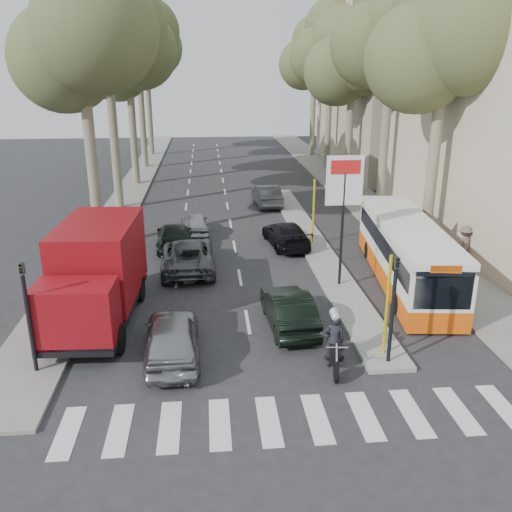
{
  "coord_description": "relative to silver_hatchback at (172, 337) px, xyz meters",
  "views": [
    {
      "loc": [
        -2.25,
        -16.03,
        8.82
      ],
      "look_at": [
        -0.34,
        4.76,
        1.6
      ],
      "focal_mm": 38.0,
      "sensor_mm": 36.0,
      "label": 1
    }
  ],
  "objects": [
    {
      "name": "median_left",
      "position": [
        -4.5,
        28.39,
        -0.67
      ],
      "size": [
        2.4,
        64.0,
        0.12
      ],
      "primitive_type": "cube",
      "color": "gray",
      "rests_on": "ground"
    },
    {
      "name": "tree_r_b",
      "position": [
        12.73,
        18.5,
        10.68
      ],
      "size": [
        7.4,
        7.2,
        15.27
      ],
      "color": "#6B604C",
      "rests_on": "ground"
    },
    {
      "name": "motorcycle",
      "position": [
        5.03,
        -0.88,
        0.14
      ],
      "size": [
        0.89,
        2.24,
        1.91
      ],
      "rotation": [
        0.0,
        0.0,
        -0.12
      ],
      "color": "black",
      "rests_on": "ground"
    },
    {
      "name": "tree_l_a",
      "position": [
        -4.37,
        12.5,
        9.65
      ],
      "size": [
        7.4,
        7.2,
        14.1
      ],
      "color": "#6B604C",
      "rests_on": "ground"
    },
    {
      "name": "traffic_light_left",
      "position": [
        -4.1,
        -0.61,
        1.75
      ],
      "size": [
        0.16,
        0.41,
        3.6
      ],
      "color": "black",
      "rests_on": "ground"
    },
    {
      "name": "tree_l_b",
      "position": [
        -4.47,
        20.5,
        10.34
      ],
      "size": [
        7.4,
        7.2,
        14.88
      ],
      "color": "#6B604C",
      "rests_on": "ground"
    },
    {
      "name": "sidewalk_right",
      "position": [
        12.1,
        25.39,
        -0.67
      ],
      "size": [
        3.2,
        70.0,
        0.12
      ],
      "primitive_type": "cube",
      "color": "gray",
      "rests_on": "ground"
    },
    {
      "name": "ground",
      "position": [
        3.5,
        0.39,
        -0.73
      ],
      "size": [
        120.0,
        120.0,
        0.0
      ],
      "primitive_type": "plane",
      "color": "#28282B",
      "rests_on": "ground"
    },
    {
      "name": "silver_hatchback",
      "position": [
        0.0,
        0.0,
        0.0
      ],
      "size": [
        1.9,
        4.37,
        1.47
      ],
      "primitive_type": "imported",
      "rotation": [
        0.0,
        0.0,
        3.18
      ],
      "color": "#93959A",
      "rests_on": "ground"
    },
    {
      "name": "tree_r_c",
      "position": [
        12.53,
        26.5,
        8.96
      ],
      "size": [
        7.4,
        7.2,
        13.32
      ],
      "color": "#6B604C",
      "rests_on": "ground"
    },
    {
      "name": "billboard",
      "position": [
        6.75,
        5.38,
        2.97
      ],
      "size": [
        1.5,
        12.1,
        5.6
      ],
      "color": "yellow",
      "rests_on": "ground"
    },
    {
      "name": "queue_car_e",
      "position": [
        -0.5,
        11.39,
        -0.08
      ],
      "size": [
        2.06,
        4.56,
        1.3
      ],
      "primitive_type": "imported",
      "rotation": [
        0.0,
        0.0,
        3.2
      ],
      "color": "black",
      "rests_on": "ground"
    },
    {
      "name": "pedestrian_near",
      "position": [
        12.58,
        10.85,
        0.26
      ],
      "size": [
        0.77,
        1.13,
        1.75
      ],
      "primitive_type": "imported",
      "rotation": [
        0.0,
        0.0,
        1.85
      ],
      "color": "#3D314A",
      "rests_on": "sidewalk_right"
    },
    {
      "name": "tree_r_d",
      "position": [
        12.63,
        34.5,
        10.34
      ],
      "size": [
        7.4,
        7.2,
        14.88
      ],
      "color": "#6B604C",
      "rests_on": "ground"
    },
    {
      "name": "city_bus",
      "position": [
        9.7,
        5.71,
        0.69
      ],
      "size": [
        3.36,
        10.47,
        2.71
      ],
      "rotation": [
        0.0,
        0.0,
        -0.11
      ],
      "color": "#F4570D",
      "rests_on": "ground"
    },
    {
      "name": "building_far",
      "position": [
        19.0,
        34.39,
        7.27
      ],
      "size": [
        11.0,
        20.0,
        16.0
      ],
      "primitive_type": "cube",
      "color": "#B7A88E",
      "rests_on": "ground"
    },
    {
      "name": "red_truck",
      "position": [
        -2.79,
        2.99,
        1.16
      ],
      "size": [
        2.88,
        6.85,
        3.59
      ],
      "rotation": [
        0.0,
        0.0,
        -0.05
      ],
      "color": "black",
      "rests_on": "ground"
    },
    {
      "name": "traffic_light_island",
      "position": [
        6.75,
        -1.11,
        1.75
      ],
      "size": [
        0.16,
        0.41,
        3.6
      ],
      "color": "black",
      "rests_on": "ground"
    },
    {
      "name": "tree_l_e",
      "position": [
        -4.47,
        44.5,
        9.99
      ],
      "size": [
        7.4,
        7.2,
        14.49
      ],
      "color": "#6B604C",
      "rests_on": "ground"
    },
    {
      "name": "queue_car_c",
      "position": [
        0.5,
        13.76,
        -0.11
      ],
      "size": [
        1.76,
        3.77,
        1.25
      ],
      "primitive_type": "imported",
      "rotation": [
        0.0,
        0.0,
        3.22
      ],
      "color": "#9EA1A6",
      "rests_on": "ground"
    },
    {
      "name": "queue_car_a",
      "position": [
        0.27,
        8.17,
        -0.02
      ],
      "size": [
        2.56,
        5.22,
        1.43
      ],
      "primitive_type": "imported",
      "rotation": [
        0.0,
        0.0,
        3.18
      ],
      "color": "#4D4F54",
      "rests_on": "ground"
    },
    {
      "name": "tree_l_d",
      "position": [
        -4.37,
        36.5,
        11.03
      ],
      "size": [
        7.4,
        7.2,
        15.66
      ],
      "color": "#6B604C",
      "rests_on": "ground"
    },
    {
      "name": "pedestrian_far",
      "position": [
        13.25,
        7.64,
        0.28
      ],
      "size": [
        1.24,
        0.75,
        1.78
      ],
      "primitive_type": "imported",
      "rotation": [
        0.0,
        0.0,
        3.36
      ],
      "color": "#6A5A50",
      "rests_on": "sidewalk_right"
    },
    {
      "name": "dark_hatchback",
      "position": [
        4.03,
        1.87,
        -0.05
      ],
      "size": [
        1.7,
        4.21,
        1.36
      ],
      "primitive_type": "imported",
      "rotation": [
        0.0,
        0.0,
        3.21
      ],
      "color": "black",
      "rests_on": "ground"
    },
    {
      "name": "tree_r_e",
      "position": [
        12.73,
        42.5,
        9.65
      ],
      "size": [
        7.4,
        7.2,
        14.1
      ],
      "color": "#6B604C",
      "rests_on": "ground"
    },
    {
      "name": "tree_l_c",
      "position": [
        -4.27,
        28.5,
        9.3
      ],
      "size": [
        7.4,
        7.2,
        13.71
      ],
      "color": "#6B604C",
      "rests_on": "ground"
    },
    {
      "name": "queue_car_d",
      "position": [
        5.27,
        20.27,
        -0.03
      ],
      "size": [
        1.86,
        4.38,
        1.41
      ],
      "primitive_type": "imported",
      "rotation": [
        0.0,
        0.0,
        3.23
      ],
      "color": "#494C50",
      "rests_on": "ground"
    },
    {
      "name": "tree_r_a",
      "position": [
        12.63,
        10.5,
        9.65
      ],
      "size": [
        7.4,
        7.2,
        14.1
      ],
      "color": "#6B604C",
      "rests_on": "ground"
    },
    {
      "name": "traffic_island",
      "position": [
        6.75,
        11.39,
        -0.65
      ],
      "size": [
        1.5,
        26.0,
        0.16
      ],
      "primitive_type": "cube",
      "color": "gray",
      "rests_on": "ground"
    },
    {
      "name": "queue_car_b",
      "position": [
        5.3,
        11.23,
        -0.1
      ],
      "size": [
        2.33,
        4.57,
        1.27
      ],
      "primitive_type": "imported",
      "rotation": [
        0.0,
        0.0,
        3.27
      ],
      "color": "black",
      "rests_on": "ground"
    }
  ]
}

